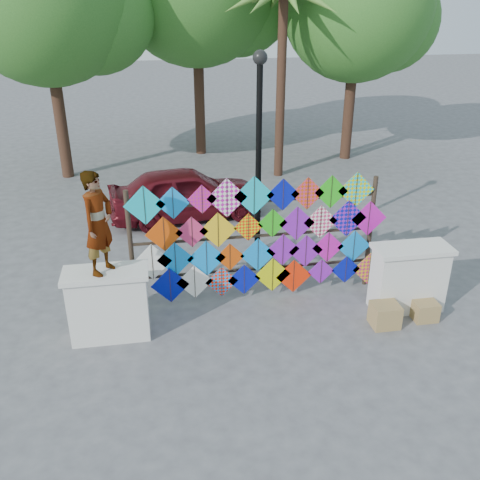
% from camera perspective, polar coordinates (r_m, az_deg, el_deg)
% --- Properties ---
extents(ground, '(80.00, 80.00, 0.00)m').
position_cam_1_polar(ground, '(9.98, 2.38, -8.01)').
color(ground, slate).
rests_on(ground, ground).
extents(parapet_left, '(1.40, 0.65, 1.28)m').
position_cam_1_polar(parapet_left, '(9.34, -13.83, -6.63)').
color(parapet_left, silver).
rests_on(parapet_left, ground).
extents(parapet_right, '(1.40, 0.65, 1.28)m').
position_cam_1_polar(parapet_right, '(10.33, 17.54, -3.85)').
color(parapet_right, silver).
rests_on(parapet_right, ground).
extents(kite_rack, '(5.01, 0.24, 2.46)m').
position_cam_1_polar(kite_rack, '(10.02, 2.13, 0.14)').
color(kite_rack, '#2F231A').
rests_on(kite_rack, ground).
extents(tree_east, '(5.40, 4.80, 7.42)m').
position_cam_1_polar(tree_east, '(18.99, 12.68, 23.20)').
color(tree_east, '#42261C').
rests_on(tree_east, ground).
extents(palm_tree, '(3.62, 3.62, 5.83)m').
position_cam_1_polar(palm_tree, '(16.65, 4.64, 23.35)').
color(palm_tree, '#42261C').
rests_on(palm_tree, ground).
extents(vendor_woman, '(0.68, 0.75, 1.71)m').
position_cam_1_polar(vendor_woman, '(8.67, -14.89, 1.75)').
color(vendor_woman, '#99999E').
rests_on(vendor_woman, parapet_left).
extents(sedan, '(4.15, 2.15, 1.35)m').
position_cam_1_polar(sedan, '(13.96, -5.80, 5.00)').
color(sedan, maroon).
rests_on(sedan, ground).
extents(lamppost, '(0.28, 0.28, 4.46)m').
position_cam_1_polar(lamppost, '(10.74, 2.01, 10.22)').
color(lamppost, black).
rests_on(lamppost, ground).
extents(cardboard_box_near, '(0.48, 0.43, 0.43)m').
position_cam_1_polar(cardboard_box_near, '(9.93, 15.20, -7.72)').
color(cardboard_box_near, '#A78651').
rests_on(cardboard_box_near, ground).
extents(cardboard_box_far, '(0.42, 0.39, 0.36)m').
position_cam_1_polar(cardboard_box_far, '(10.34, 19.07, -7.09)').
color(cardboard_box_far, '#A78651').
rests_on(cardboard_box_far, ground).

